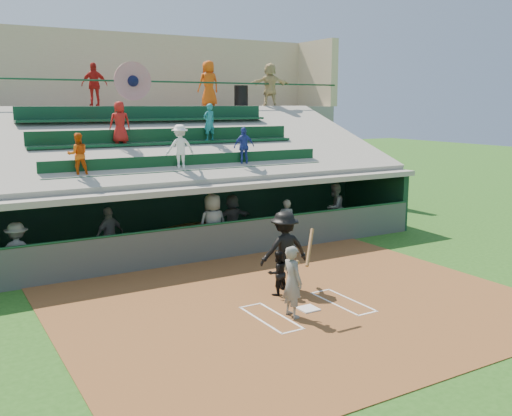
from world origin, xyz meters
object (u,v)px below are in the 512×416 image
batter_at_plate (293,281)px  trash_bin (241,96)px  home_plate (308,309)px  catcher (278,273)px

batter_at_plate → trash_bin: 14.87m
home_plate → trash_bin: trash_bin is taller
catcher → trash_bin: bearing=-115.1°
catcher → trash_bin: size_ratio=1.19×
batter_at_plate → catcher: (0.51, 1.41, -0.26)m
home_plate → trash_bin: (5.32, 12.82, 5.03)m
home_plate → catcher: bearing=92.3°
catcher → home_plate: bearing=92.1°
batter_at_plate → home_plate: bearing=16.9°
home_plate → trash_bin: bearing=67.4°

